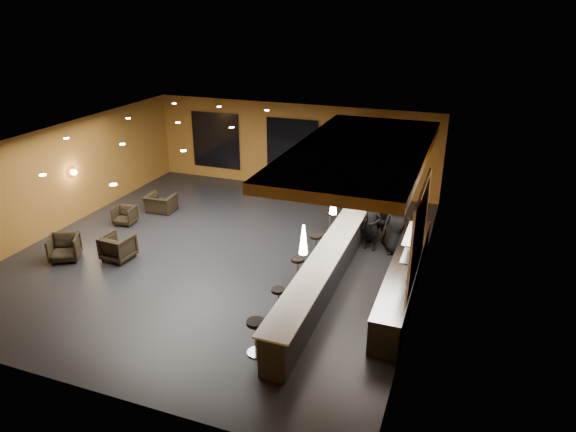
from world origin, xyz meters
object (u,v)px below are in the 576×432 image
(pendant_0, at_px, (303,239))
(armchair_b, at_px, (118,247))
(bar_stool_0, at_px, (256,333))
(bar_stool_3, at_px, (315,243))
(armchair_c, at_px, (125,215))
(pendant_1, at_px, (333,201))
(staff_a, at_px, (372,225))
(bar_stool_2, at_px, (297,267))
(bar_stool_4, at_px, (330,219))
(armchair_a, at_px, (64,248))
(bar_stool_1, at_px, (278,298))
(prep_counter, at_px, (403,278))
(bar_counter, at_px, (326,272))
(staff_b, at_px, (381,220))
(staff_c, at_px, (397,227))
(armchair_d, at_px, (161,203))
(pendant_2, at_px, (355,174))
(column, at_px, (365,177))

(pendant_0, height_order, armchair_b, pendant_0)
(bar_stool_0, bearing_deg, bar_stool_3, 91.75)
(pendant_0, xyz_separation_m, armchair_c, (-7.85, 3.78, -2.03))
(pendant_1, xyz_separation_m, staff_a, (0.66, 2.26, -1.52))
(bar_stool_2, xyz_separation_m, bar_stool_3, (0.01, 1.61, -0.00))
(bar_stool_4, bearing_deg, armchair_a, -146.81)
(bar_stool_0, relative_size, bar_stool_1, 1.18)
(armchair_b, bearing_deg, prep_counter, -169.44)
(bar_counter, distance_m, prep_counter, 2.06)
(bar_stool_0, xyz_separation_m, bar_stool_4, (-0.21, 6.74, -0.04))
(staff_b, relative_size, staff_c, 0.96)
(pendant_0, relative_size, armchair_b, 0.81)
(armchair_d, height_order, bar_stool_1, bar_stool_1)
(staff_b, bearing_deg, bar_stool_1, -102.73)
(staff_c, bearing_deg, bar_stool_2, -131.56)
(staff_a, relative_size, armchair_a, 1.94)
(bar_counter, xyz_separation_m, staff_a, (0.66, 2.76, 0.33))
(pendant_2, xyz_separation_m, bar_stool_3, (-0.80, -1.42, -1.86))
(bar_stool_4, bearing_deg, armchair_b, -144.02)
(column, distance_m, bar_stool_0, 7.97)
(staff_c, bearing_deg, pendant_2, 168.04)
(column, relative_size, pendant_2, 5.00)
(staff_a, height_order, bar_stool_0, staff_a)
(column, distance_m, pendant_0, 6.63)
(staff_c, bearing_deg, pendant_1, -125.08)
(bar_counter, height_order, bar_stool_4, bar_counter)
(armchair_b, relative_size, bar_stool_4, 1.08)
(staff_c, bearing_deg, bar_stool_4, 160.02)
(bar_stool_1, bearing_deg, column, 83.11)
(bar_stool_4, bearing_deg, staff_c, -17.46)
(staff_b, relative_size, armchair_c, 2.48)
(staff_b, xyz_separation_m, bar_stool_4, (-1.74, 0.33, -0.35))
(bar_stool_0, relative_size, bar_stool_3, 1.11)
(column, bearing_deg, armchair_d, -169.07)
(pendant_2, relative_size, bar_stool_3, 0.91)
(bar_stool_3, bearing_deg, bar_stool_0, -88.25)
(column, bearing_deg, staff_a, -70.36)
(staff_a, bearing_deg, armchair_a, -145.78)
(bar_stool_0, bearing_deg, bar_counter, 78.66)
(staff_b, bearing_deg, armchair_b, -147.10)
(armchair_b, bearing_deg, bar_stool_4, -140.38)
(bar_stool_0, distance_m, bar_stool_4, 6.74)
(armchair_c, xyz_separation_m, bar_stool_1, (7.09, -3.42, 0.14))
(pendant_0, distance_m, bar_stool_2, 2.83)
(column, bearing_deg, bar_stool_3, -104.87)
(pendant_0, bearing_deg, staff_a, 82.15)
(staff_c, height_order, bar_stool_4, staff_c)
(column, relative_size, armchair_b, 4.06)
(armchair_d, bearing_deg, bar_stool_1, 140.65)
(column, height_order, bar_stool_2, column)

